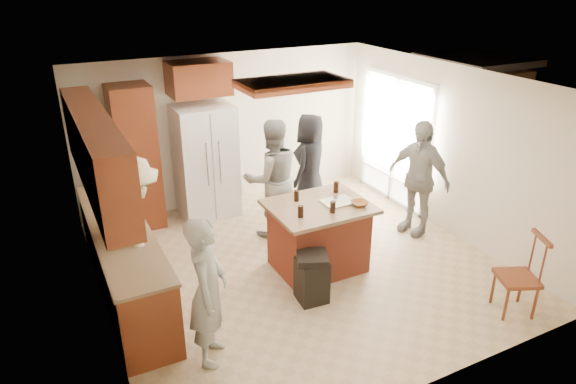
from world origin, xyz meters
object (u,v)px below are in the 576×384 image
person_front_left (208,291)px  kitchen_island (318,236)px  person_side_right (418,178)px  refrigerator (206,161)px  spindle_chair (519,278)px  trash_bin (312,277)px  person_counter (136,230)px  person_behind_right (310,163)px  person_behind_left (272,179)px

person_front_left → kitchen_island: size_ratio=1.26×
person_side_right → refrigerator: bearing=-143.2°
kitchen_island → spindle_chair: size_ratio=1.29×
refrigerator → kitchen_island: refrigerator is taller
spindle_chair → trash_bin: bearing=147.6°
person_front_left → person_counter: bearing=43.1°
trash_bin → spindle_chair: (2.01, -1.28, 0.13)m
kitchen_island → spindle_chair: bearing=-50.2°
trash_bin → spindle_chair: bearing=-32.4°
kitchen_island → spindle_chair: 2.45m
person_side_right → refrigerator: size_ratio=0.97×
person_behind_right → trash_bin: 2.62m
person_counter → spindle_chair: bearing=-125.3°
person_behind_right → spindle_chair: 3.64m
person_front_left → person_side_right: 3.89m
trash_bin → person_behind_right: bearing=61.3°
person_counter → trash_bin: size_ratio=2.88×
spindle_chair → person_behind_right: bearing=102.3°
person_counter → trash_bin: 2.15m
person_behind_left → kitchen_island: size_ratio=1.40×
person_side_right → kitchen_island: 1.89m
person_side_right → person_behind_left: bearing=-129.6°
person_side_right → person_counter: 4.08m
refrigerator → trash_bin: refrigerator is taller
person_behind_right → person_counter: bearing=-14.3°
person_front_left → trash_bin: 1.54m
trash_bin → person_side_right: bearing=20.6°
person_front_left → refrigerator: bearing=9.3°
person_behind_right → person_counter: size_ratio=0.90×
person_behind_left → kitchen_island: person_behind_left is taller
refrigerator → person_behind_left: bearing=-61.3°
person_behind_left → refrigerator: refrigerator is taller
person_side_right → person_counter: bearing=-107.3°
person_side_right → trash_bin: person_side_right is taller
person_side_right → spindle_chair: person_side_right is taller
person_front_left → person_behind_right: person_behind_right is taller
kitchen_island → trash_bin: 0.77m
person_side_right → person_counter: size_ratio=0.97×
person_counter → person_side_right: bearing=-96.6°
kitchen_island → spindle_chair: (1.57, -1.88, -0.02)m
person_behind_left → refrigerator: size_ratio=1.00×
person_behind_left → refrigerator: (-0.63, 1.14, 0.00)m
refrigerator → spindle_chair: (2.32, -4.17, -0.45)m
person_side_right → spindle_chair: size_ratio=1.76×
kitchen_island → trash_bin: bearing=-125.9°
person_front_left → spindle_chair: 3.55m
person_front_left → person_counter: person_counter is taller
spindle_chair → person_counter: bearing=149.0°
person_behind_left → person_counter: bearing=25.5°
person_front_left → person_behind_left: person_behind_left is taller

